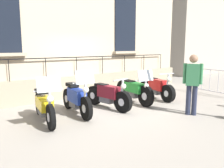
{
  "coord_description": "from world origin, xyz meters",
  "views": [
    {
      "loc": [
        5.91,
        -4.27,
        1.93
      ],
      "look_at": [
        0.41,
        0.0,
        0.8
      ],
      "focal_mm": 36.66,
      "sensor_mm": 36.0,
      "label": 1
    }
  ],
  "objects_px": {
    "motorcycle_green": "(134,90)",
    "pedestrian_standing": "(192,81)",
    "motorcycle_yellow": "(44,106)",
    "crowd_barrier": "(214,81)",
    "motorcycle_maroon": "(108,96)",
    "motorcycle_red": "(157,88)",
    "motorcycle_blue": "(77,99)"
  },
  "relations": [
    {
      "from": "motorcycle_yellow",
      "to": "crowd_barrier",
      "type": "bearing_deg",
      "value": 82.03
    },
    {
      "from": "motorcycle_blue",
      "to": "motorcycle_green",
      "type": "height_order",
      "value": "motorcycle_blue"
    },
    {
      "from": "motorcycle_green",
      "to": "crowd_barrier",
      "type": "height_order",
      "value": "motorcycle_green"
    },
    {
      "from": "motorcycle_maroon",
      "to": "pedestrian_standing",
      "type": "distance_m",
      "value": 2.56
    },
    {
      "from": "motorcycle_blue",
      "to": "motorcycle_green",
      "type": "bearing_deg",
      "value": 90.01
    },
    {
      "from": "motorcycle_yellow",
      "to": "pedestrian_standing",
      "type": "relative_size",
      "value": 1.18
    },
    {
      "from": "motorcycle_maroon",
      "to": "motorcycle_red",
      "type": "relative_size",
      "value": 1.02
    },
    {
      "from": "motorcycle_green",
      "to": "motorcycle_red",
      "type": "xyz_separation_m",
      "value": [
        0.08,
        1.09,
        -0.03
      ]
    },
    {
      "from": "motorcycle_yellow",
      "to": "pedestrian_standing",
      "type": "height_order",
      "value": "pedestrian_standing"
    },
    {
      "from": "motorcycle_yellow",
      "to": "motorcycle_blue",
      "type": "relative_size",
      "value": 1.02
    },
    {
      "from": "crowd_barrier",
      "to": "motorcycle_maroon",
      "type": "bearing_deg",
      "value": -102.03
    },
    {
      "from": "motorcycle_red",
      "to": "pedestrian_standing",
      "type": "distance_m",
      "value": 2.22
    },
    {
      "from": "motorcycle_yellow",
      "to": "motorcycle_red",
      "type": "height_order",
      "value": "motorcycle_yellow"
    },
    {
      "from": "motorcycle_blue",
      "to": "crowd_barrier",
      "type": "height_order",
      "value": "motorcycle_blue"
    },
    {
      "from": "motorcycle_blue",
      "to": "motorcycle_red",
      "type": "relative_size",
      "value": 1.04
    },
    {
      "from": "motorcycle_red",
      "to": "pedestrian_standing",
      "type": "relative_size",
      "value": 1.11
    },
    {
      "from": "motorcycle_yellow",
      "to": "motorcycle_red",
      "type": "xyz_separation_m",
      "value": [
        -0.03,
        4.36,
        -0.01
      ]
    },
    {
      "from": "motorcycle_blue",
      "to": "crowd_barrier",
      "type": "xyz_separation_m",
      "value": [
        1.04,
        5.71,
        0.11
      ]
    },
    {
      "from": "motorcycle_blue",
      "to": "pedestrian_standing",
      "type": "xyz_separation_m",
      "value": [
        2.08,
        2.56,
        0.53
      ]
    },
    {
      "from": "motorcycle_yellow",
      "to": "motorcycle_maroon",
      "type": "distance_m",
      "value": 2.09
    },
    {
      "from": "pedestrian_standing",
      "to": "motorcycle_green",
      "type": "bearing_deg",
      "value": -172.04
    },
    {
      "from": "motorcycle_blue",
      "to": "motorcycle_green",
      "type": "xyz_separation_m",
      "value": [
        -0.0,
        2.27,
        -0.01
      ]
    },
    {
      "from": "motorcycle_maroon",
      "to": "crowd_barrier",
      "type": "bearing_deg",
      "value": 77.97
    },
    {
      "from": "motorcycle_maroon",
      "to": "motorcycle_yellow",
      "type": "bearing_deg",
      "value": -88.76
    },
    {
      "from": "pedestrian_standing",
      "to": "motorcycle_blue",
      "type": "bearing_deg",
      "value": -129.03
    },
    {
      "from": "motorcycle_maroon",
      "to": "motorcycle_red",
      "type": "bearing_deg",
      "value": 89.49
    },
    {
      "from": "motorcycle_green",
      "to": "motorcycle_red",
      "type": "bearing_deg",
      "value": 85.92
    },
    {
      "from": "motorcycle_green",
      "to": "pedestrian_standing",
      "type": "bearing_deg",
      "value": 7.96
    },
    {
      "from": "motorcycle_yellow",
      "to": "pedestrian_standing",
      "type": "distance_m",
      "value": 4.11
    },
    {
      "from": "motorcycle_red",
      "to": "crowd_barrier",
      "type": "height_order",
      "value": "crowd_barrier"
    },
    {
      "from": "motorcycle_green",
      "to": "pedestrian_standing",
      "type": "distance_m",
      "value": 2.16
    },
    {
      "from": "motorcycle_blue",
      "to": "motorcycle_maroon",
      "type": "distance_m",
      "value": 1.09
    }
  ]
}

